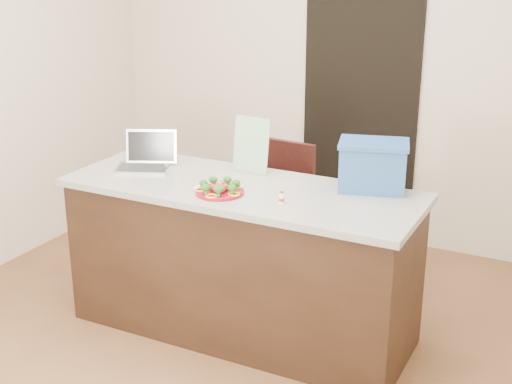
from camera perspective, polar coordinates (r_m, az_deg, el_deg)
The scene contains 16 objects.
ground at distance 4.24m, azimuth -2.74°, elevation -12.40°, with size 4.00×4.00×0.00m, color brown.
room_shell at distance 3.65m, azimuth -3.14°, elevation 9.76°, with size 4.00×4.00×4.00m.
doorway at distance 5.51m, azimuth 8.27°, elevation 6.29°, with size 0.90×0.02×2.00m, color black.
island at distance 4.21m, azimuth -1.15°, elevation -5.45°, with size 2.06×0.76×0.92m.
plate at distance 3.92m, azimuth -2.92°, elevation 0.02°, with size 0.27×0.27×0.02m.
meatballs at distance 3.91m, azimuth -2.99°, elevation 0.35°, with size 0.11×0.10×0.04m.
broccoli at distance 3.91m, azimuth -2.94°, elevation 0.61°, with size 0.23×0.22×0.04m.
pepper_rings at distance 3.92m, azimuth -2.93°, elevation 0.15°, with size 0.26×0.26×0.01m.
napkin at distance 4.03m, azimuth -3.66°, elevation 0.45°, with size 0.14×0.14×0.01m, color silver.
fork at distance 4.05m, azimuth -3.87°, elevation 0.59°, with size 0.05×0.13×0.00m.
knife at distance 4.00m, azimuth -3.43°, elevation 0.40°, with size 0.04×0.21×0.01m.
yogurt_bottle at distance 3.77m, azimuth 2.06°, elevation -0.51°, with size 0.03×0.03×0.07m.
laptop at distance 4.42m, azimuth -8.75°, elevation 2.74°, with size 0.37×0.36×0.22m.
leaflet at distance 4.24m, azimuth -0.40°, elevation 3.78°, with size 0.24×0.00×0.34m, color silver.
blue_box at distance 4.00m, azimuth 9.33°, elevation 2.12°, with size 0.44×0.37×0.27m.
chair at distance 4.86m, azimuth 1.93°, elevation -0.89°, with size 0.47×0.47×0.96m.
Camera 1 is at (1.80, -3.12, 2.23)m, focal length 50.00 mm.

